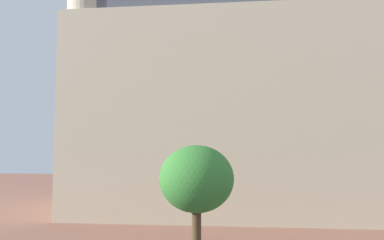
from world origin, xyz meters
The scene contains 2 objects.
landmark_building centered at (1.00, 26.71, 9.18)m, with size 23.19×13.37×33.95m.
tree_curb_far centered at (-0.47, 12.28, 3.47)m, with size 3.09×3.09×4.89m.
Camera 1 is at (1.05, -3.48, 4.66)m, focal length 35.51 mm.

